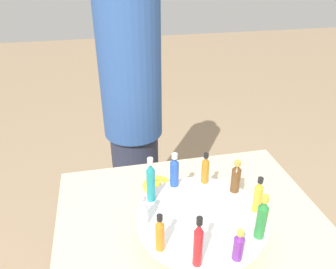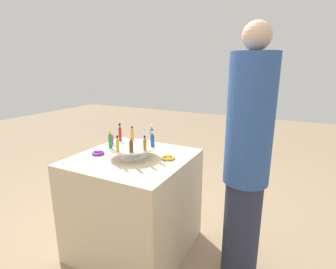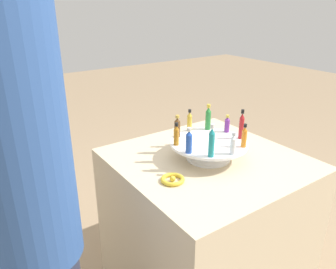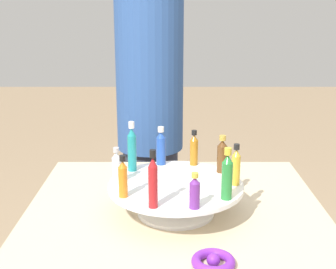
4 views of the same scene
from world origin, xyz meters
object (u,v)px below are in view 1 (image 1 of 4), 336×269
object	(u,v)px
ribbon_bow_gold	(157,185)
bottle_purple	(238,246)
display_stand	(201,224)
bottle_brown	(236,177)
bottle_green	(262,218)
bottle_gold	(258,196)
bottle_teal	(151,181)
bottle_amber	(205,169)
bottle_orange	(160,234)
bottle_clear	(144,210)
bottle_blue	(174,171)
person_figure	(132,106)
bottle_red	(198,244)

from	to	relation	value
ribbon_bow_gold	bottle_purple	bearing A→B (deg)	16.08
display_stand	bottle_brown	bearing A→B (deg)	123.27
bottle_green	bottle_gold	xyz separation A→B (m)	(-0.09, 0.03, -0.01)
bottle_teal	bottle_amber	bearing A→B (deg)	105.27
bottle_orange	bottle_green	xyz separation A→B (m)	(0.01, 0.25, 0.01)
bottle_gold	display_stand	bearing A→B (deg)	-92.73
bottle_clear	bottle_blue	distance (m)	0.18
bottle_purple	bottle_teal	bearing A→B (deg)	-146.73
bottle_blue	person_figure	bearing A→B (deg)	-175.04
bottle_gold	bottle_amber	size ratio (longest dim) A/B	1.06
bottle_brown	bottle_blue	bearing A→B (deg)	-110.73
bottle_purple	bottle_amber	bearing A→B (deg)	177.27
bottle_red	person_figure	size ratio (longest dim) A/B	0.08
bottle_clear	ribbon_bow_gold	size ratio (longest dim) A/B	0.98
bottle_blue	ribbon_bow_gold	size ratio (longest dim) A/B	1.15
bottle_orange	bottle_blue	xyz separation A→B (m)	(-0.23, 0.09, 0.00)
person_figure	ribbon_bow_gold	bearing A→B (deg)	-4.75
display_stand	bottle_amber	xyz separation A→B (m)	(-0.14, 0.05, 0.08)
bottle_purple	bottle_blue	xyz separation A→B (m)	(-0.30, -0.08, 0.01)
bottle_amber	person_figure	bearing A→B (deg)	-166.92
bottle_clear	person_figure	bearing A→B (deg)	175.85
ribbon_bow_gold	bottle_red	bearing A→B (deg)	3.09
bottle_green	bottle_amber	world-z (taller)	bottle_green
bottle_green	bottle_red	bearing A→B (deg)	-74.73
display_stand	bottle_clear	xyz separation A→B (m)	(-0.01, -0.15, 0.07)
bottle_red	ribbon_bow_gold	bearing A→B (deg)	-176.91
bottle_green	bottle_purple	bearing A→B (deg)	-56.73
bottle_purple	bottle_clear	bearing A→B (deg)	-128.73
bottle_red	bottle_gold	world-z (taller)	bottle_red
bottle_green	bottle_blue	distance (m)	0.29
bottle_orange	person_figure	distance (m)	0.88
bottle_brown	ribbon_bow_gold	distance (m)	0.29
display_stand	ribbon_bow_gold	bearing A→B (deg)	-163.45
bottle_purple	bottle_gold	xyz separation A→B (m)	(-0.14, 0.11, 0.01)
bottle_teal	bottle_blue	size ratio (longest dim) A/B	1.26
display_stand	bottle_green	distance (m)	0.18
display_stand	bottle_teal	world-z (taller)	bottle_teal
bottle_gold	bottle_blue	bearing A→B (deg)	-128.73
bottle_teal	bottle_orange	size ratio (longest dim) A/B	1.34
display_stand	bottle_gold	world-z (taller)	bottle_gold
bottle_red	bottle_blue	xyz separation A→B (m)	(-0.29, 0.01, -0.01)
bottle_teal	bottle_orange	distance (m)	0.18
bottle_gold	bottle_purple	bearing A→B (deg)	-38.73
bottle_purple	bottle_brown	world-z (taller)	bottle_brown
bottle_red	person_figure	bearing A→B (deg)	-177.43
bottle_red	bottle_green	size ratio (longest dim) A/B	1.09
bottle_brown	bottle_blue	size ratio (longest dim) A/B	0.94
bottle_amber	bottle_blue	world-z (taller)	bottle_blue
bottle_teal	bottle_amber	distance (m)	0.18
bottle_clear	bottle_brown	world-z (taller)	bottle_brown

